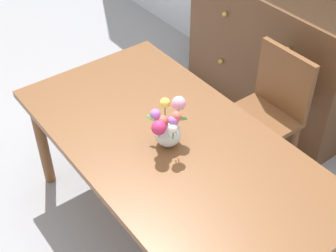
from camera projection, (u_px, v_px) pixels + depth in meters
ground_plane at (172, 230)px, 2.95m from camera, size 12.00×12.00×0.00m
dining_table at (172, 153)px, 2.52m from camera, size 1.84×0.97×0.73m
chair_far at (268, 108)px, 3.03m from camera, size 0.42×0.42×0.90m
dresser at (273, 55)px, 3.55m from camera, size 1.40×0.47×1.00m
flower_vase at (168, 127)px, 2.38m from camera, size 0.23×0.23×0.25m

